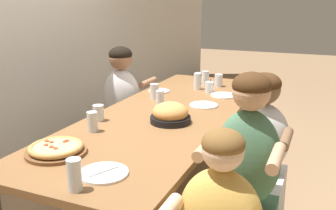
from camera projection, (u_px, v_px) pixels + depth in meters
The scene contains 22 objects.
ground_plane at pixel (168, 202), 2.92m from camera, with size 18.00×18.00×0.00m, color #896B4C.
dining_table at pixel (168, 120), 2.73m from camera, with size 2.63×0.92×0.74m.
pizza_board_main at pixel (56, 149), 1.97m from camera, with size 0.32×0.32×0.05m.
skillet_bowl at pixel (170, 114), 2.47m from camera, with size 0.39×0.27×0.14m.
empty_plate_a at pixel (159, 91), 3.30m from camera, with size 0.18×0.18×0.02m.
empty_plate_b at pixel (224, 95), 3.15m from camera, with size 0.22×0.22×0.02m.
empty_plate_c at pixel (204, 105), 2.86m from camera, with size 0.22×0.22×0.02m.
empty_plate_d at pixel (104, 173), 1.75m from camera, with size 0.23×0.23×0.02m.
cocktail_glass_blue at pixel (209, 88), 3.26m from camera, with size 0.07×0.07×0.12m.
drinking_glass_a at pixel (98, 114), 2.50m from camera, with size 0.07×0.07×0.11m.
drinking_glass_b at pixel (197, 82), 3.37m from camera, with size 0.06×0.06×0.14m.
drinking_glass_c at pixel (154, 92), 3.06m from camera, with size 0.07×0.07×0.12m.
drinking_glass_d at pixel (219, 80), 3.48m from camera, with size 0.07×0.07×0.12m.
drinking_glass_e at pixel (198, 79), 3.60m from camera, with size 0.06×0.06×0.11m.
drinking_glass_f at pixel (92, 122), 2.30m from camera, with size 0.07×0.07×0.13m.
drinking_glass_g at pixel (75, 176), 1.58m from camera, with size 0.06×0.06×0.14m.
drinking_glass_h at pixel (249, 78), 3.62m from camera, with size 0.06×0.06×0.11m.
drinking_glass_i at pixel (160, 99), 2.88m from camera, with size 0.06×0.06×0.11m.
drinking_glass_j at pixel (205, 79), 3.53m from camera, with size 0.07×0.07×0.14m.
diner_near_midleft at pixel (246, 184), 2.07m from camera, with size 0.51×0.40×1.17m.
diner_far_midright at pixel (123, 111), 3.49m from camera, with size 0.51×0.40×1.12m.
diner_near_center at pixel (260, 159), 2.49m from camera, with size 0.51×0.40×1.09m.
Camera 1 is at (-2.39, -1.02, 1.53)m, focal length 40.00 mm.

